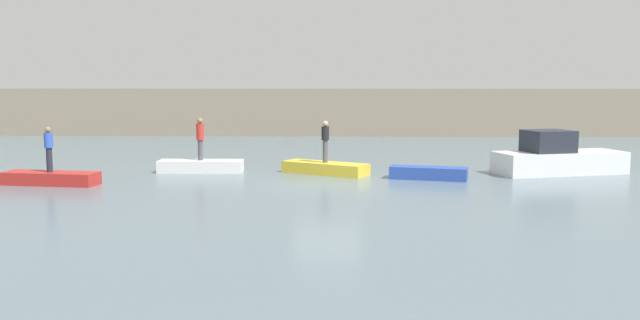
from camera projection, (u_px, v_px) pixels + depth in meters
name	position (u px, v px, depth m)	size (l,w,h in m)	color
ground_plane	(328.00, 184.00, 25.26)	(120.00, 120.00, 0.00)	slate
embankment_wall	(331.00, 112.00, 47.93)	(80.00, 1.20, 3.40)	gray
motorboat	(557.00, 158.00, 28.17)	(5.79, 3.31, 1.85)	white
rowboat_red	(50.00, 178.00, 25.18)	(3.64, 1.04, 0.48)	red
rowboat_white	(201.00, 166.00, 28.68)	(3.58, 1.07, 0.52)	white
rowboat_yellow	(325.00, 168.00, 28.13)	(3.70, 1.14, 0.49)	gold
rowboat_blue	(428.00, 173.00, 26.58)	(3.03, 0.92, 0.50)	#2B4CAD
person_red_shirt	(200.00, 136.00, 28.53)	(0.32, 0.32, 1.83)	#4C4C56
person_dark_shirt	(325.00, 139.00, 27.98)	(0.32, 0.32, 1.76)	#4C4C56
person_blue_shirt	(49.00, 147.00, 25.05)	(0.32, 0.32, 1.71)	#232838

